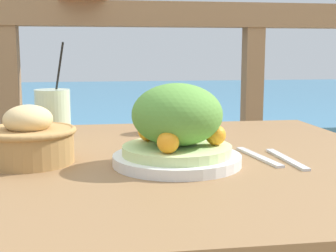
# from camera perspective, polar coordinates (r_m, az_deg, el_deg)

# --- Properties ---
(patio_table) EXTENTS (0.98, 0.93, 0.72)m
(patio_table) POSITION_cam_1_polar(r_m,az_deg,el_deg) (1.00, 0.06, -9.19)
(patio_table) COLOR olive
(patio_table) RESTS_ON ground_plane
(railing_fence) EXTENTS (2.80, 0.08, 1.12)m
(railing_fence) POSITION_cam_1_polar(r_m,az_deg,el_deg) (1.77, -3.94, 4.33)
(railing_fence) COLOR brown
(railing_fence) RESTS_ON ground_plane
(sea_backdrop) EXTENTS (12.00, 4.00, 0.55)m
(sea_backdrop) POSITION_cam_1_polar(r_m,az_deg,el_deg) (4.31, -6.62, 0.11)
(sea_backdrop) COLOR teal
(sea_backdrop) RESTS_ON ground_plane
(salad_plate) EXTENTS (0.25, 0.25, 0.16)m
(salad_plate) POSITION_cam_1_polar(r_m,az_deg,el_deg) (0.90, 1.11, -0.45)
(salad_plate) COLOR silver
(salad_plate) RESTS_ON patio_table
(drink_glass) EXTENTS (0.08, 0.08, 0.24)m
(drink_glass) POSITION_cam_1_polar(r_m,az_deg,el_deg) (1.13, -13.84, 1.12)
(drink_glass) COLOR beige
(drink_glass) RESTS_ON patio_table
(bread_basket) EXTENTS (0.18, 0.18, 0.12)m
(bread_basket) POSITION_cam_1_polar(r_m,az_deg,el_deg) (0.95, -16.59, -1.57)
(bread_basket) COLOR #AD7F47
(bread_basket) RESTS_ON patio_table
(fork) EXTENTS (0.04, 0.18, 0.00)m
(fork) POSITION_cam_1_polar(r_m,az_deg,el_deg) (0.98, 10.98, -3.70)
(fork) COLOR silver
(fork) RESTS_ON patio_table
(knife) EXTENTS (0.02, 0.18, 0.00)m
(knife) POSITION_cam_1_polar(r_m,az_deg,el_deg) (0.97, 14.24, -3.93)
(knife) COLOR silver
(knife) RESTS_ON patio_table
(orange_near_basket) EXTENTS (0.08, 0.08, 0.08)m
(orange_near_basket) POSITION_cam_1_polar(r_m,az_deg,el_deg) (1.25, -0.98, 1.04)
(orange_near_basket) COLOR orange
(orange_near_basket) RESTS_ON patio_table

